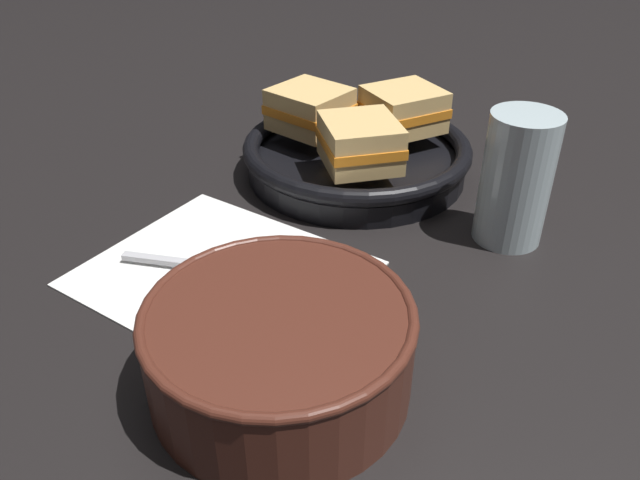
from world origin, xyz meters
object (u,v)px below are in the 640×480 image
spoon (253,272)px  drinking_glass (516,179)px  soup_bowl (279,343)px  skillet (356,156)px  sandwich_near_left (403,109)px  sandwich_far_left (360,143)px  sandwich_near_right (310,109)px

spoon → drinking_glass: 0.25m
soup_bowl → skillet: soup_bowl is taller
sandwich_near_left → soup_bowl: bearing=-66.3°
sandwich_near_left → sandwich_far_left: 0.10m
soup_bowl → sandwich_near_left: size_ratio=1.82×
spoon → drinking_glass: bearing=27.9°
spoon → sandwich_near_left: size_ratio=1.56×
spoon → sandwich_far_left: 0.18m
sandwich_near_left → sandwich_far_left: same height
sandwich_near_right → sandwich_far_left: (0.10, -0.03, 0.00)m
drinking_glass → spoon: bearing=-121.3°
soup_bowl → sandwich_near_left: 0.37m
soup_bowl → skillet: size_ratio=0.72×
sandwich_near_left → sandwich_near_right: size_ratio=1.21×
soup_bowl → drinking_glass: 0.28m
soup_bowl → sandwich_near_right: size_ratio=2.20×
spoon → sandwich_near_left: (-0.04, 0.27, 0.06)m
spoon → skillet: size_ratio=0.62×
sandwich_near_right → skillet: bearing=11.9°
sandwich_far_left → skillet: bearing=131.9°
sandwich_near_right → drinking_glass: bearing=1.6°
soup_bowl → drinking_glass: drinking_glass is taller
soup_bowl → sandwich_near_right: bearing=130.0°
soup_bowl → spoon: 0.13m
skillet → sandwich_far_left: sandwich_far_left is taller
soup_bowl → skillet: bearing=120.7°
skillet → soup_bowl: bearing=-59.3°
sandwich_far_left → drinking_glass: bearing=14.7°
spoon → soup_bowl: bearing=-64.1°
sandwich_near_right → drinking_glass: size_ratio=0.67×
sandwich_near_left → drinking_glass: 0.18m
sandwich_near_right → sandwich_far_left: 0.10m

